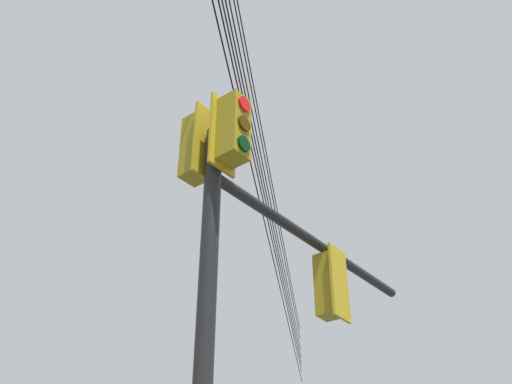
{
  "coord_description": "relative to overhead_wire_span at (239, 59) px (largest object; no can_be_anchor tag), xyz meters",
  "views": [
    {
      "loc": [
        2.86,
        5.25,
        2.07
      ],
      "look_at": [
        -0.05,
        -0.2,
        6.06
      ],
      "focal_mm": 40.72,
      "sensor_mm": 36.0,
      "label": 1
    }
  ],
  "objects": [
    {
      "name": "signal_mast_assembly",
      "position": [
        0.31,
        1.04,
        -4.48
      ],
      "size": [
        4.39,
        2.28,
        6.95
      ],
      "color": "black",
      "rests_on": "ground"
    },
    {
      "name": "overhead_wire_span",
      "position": [
        0.0,
        0.0,
        0.0
      ],
      "size": [
        20.29,
        28.64,
        2.67
      ],
      "color": "black"
    }
  ]
}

